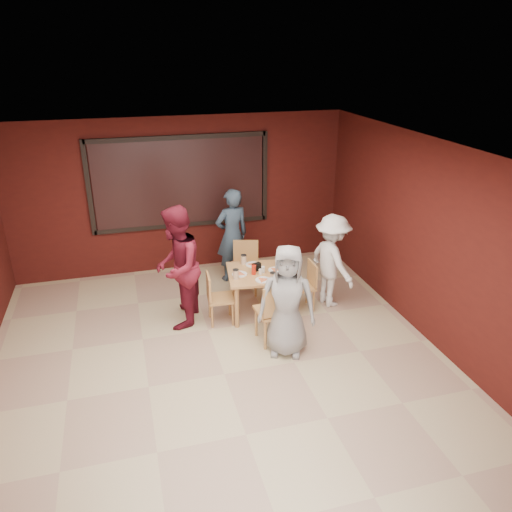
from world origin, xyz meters
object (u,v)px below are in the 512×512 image
object	(u,v)px
chair_left	(216,296)
chair_right	(306,283)
diner_front	(287,301)
diner_left	(177,268)
chair_back	(246,264)
chair_front	(275,310)
diner_back	(232,235)
diner_right	(332,261)
dining_table	(258,277)

from	to	relation	value
chair_left	chair_right	size ratio (longest dim) A/B	1.02
diner_front	diner_left	bearing A→B (deg)	159.96
chair_left	diner_front	bearing A→B (deg)	-53.58
chair_back	diner_front	xyz separation A→B (m)	(0.07, -1.94, 0.29)
chair_front	diner_back	xyz separation A→B (m)	(-0.10, 2.21, 0.30)
chair_left	diner_left	size ratio (longest dim) A/B	0.43
chair_right	diner_left	xyz separation A→B (m)	(-1.99, 0.09, 0.48)
diner_left	diner_right	xyz separation A→B (m)	(2.43, -0.04, -0.16)
diner_front	dining_table	bearing A→B (deg)	116.44
chair_front	diner_back	world-z (taller)	diner_back
dining_table	chair_right	xyz separation A→B (m)	(0.78, -0.03, -0.19)
chair_right	diner_right	distance (m)	0.55
chair_back	chair_left	xyz separation A→B (m)	(-0.70, -0.91, -0.04)
chair_front	diner_back	size ratio (longest dim) A/B	0.57
chair_left	diner_back	bearing A→B (deg)	67.63
chair_back	diner_front	bearing A→B (deg)	-88.06
chair_left	diner_back	distance (m)	1.58
chair_left	diner_front	xyz separation A→B (m)	(0.76, -1.03, 0.33)
chair_back	chair_front	bearing A→B (deg)	-90.59
chair_left	chair_right	distance (m)	1.45
diner_right	chair_right	bearing A→B (deg)	82.33
chair_right	diner_back	size ratio (longest dim) A/B	0.47
dining_table	chair_left	bearing A→B (deg)	-173.38
chair_back	dining_table	bearing A→B (deg)	-91.66
chair_front	diner_left	xyz separation A→B (m)	(-1.22, 0.93, 0.38)
chair_back	diner_right	size ratio (longest dim) A/B	0.58
chair_front	chair_back	distance (m)	1.71
chair_left	chair_right	world-z (taller)	chair_left
dining_table	diner_right	xyz separation A→B (m)	(1.22, 0.01, 0.13)
chair_left	diner_left	world-z (taller)	diner_left
chair_right	diner_right	world-z (taller)	diner_right
diner_back	diner_right	xyz separation A→B (m)	(1.31, -1.33, -0.08)
chair_right	diner_front	world-z (taller)	diner_front
chair_right	diner_right	size ratio (longest dim) A/B	0.52
chair_left	chair_right	xyz separation A→B (m)	(1.45, 0.05, -0.01)
diner_back	diner_right	distance (m)	1.87
dining_table	chair_front	size ratio (longest dim) A/B	1.08
diner_left	diner_back	bearing A→B (deg)	158.00
dining_table	diner_left	xyz separation A→B (m)	(-1.21, 0.05, 0.29)
diner_left	diner_right	distance (m)	2.44
diner_front	diner_back	bearing A→B (deg)	115.98
dining_table	diner_back	world-z (taller)	diner_back
dining_table	chair_left	distance (m)	0.70
diner_right	diner_left	bearing A→B (deg)	75.98
chair_front	diner_back	distance (m)	2.23
dining_table	chair_right	world-z (taller)	dining_table
chair_back	chair_left	bearing A→B (deg)	-127.29
dining_table	diner_front	bearing A→B (deg)	-85.36
chair_right	diner_front	distance (m)	1.32
chair_front	diner_left	distance (m)	1.58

